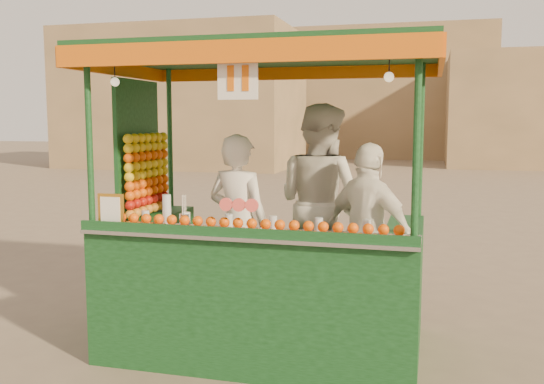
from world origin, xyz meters
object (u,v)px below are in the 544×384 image
(vendor_middle, at_px, (320,203))
(vendor_right, at_px, (369,232))
(juice_cart, at_px, (256,256))
(vendor_left, at_px, (238,224))

(vendor_middle, relative_size, vendor_right, 1.22)
(juice_cart, relative_size, vendor_right, 1.89)
(vendor_right, bearing_deg, juice_cart, 42.56)
(vendor_right, bearing_deg, vendor_middle, -11.10)
(juice_cart, relative_size, vendor_middle, 1.55)
(vendor_left, relative_size, vendor_middle, 0.85)
(juice_cart, height_order, vendor_left, juice_cart)
(vendor_middle, bearing_deg, vendor_right, 164.40)
(juice_cart, distance_m, vendor_middle, 0.91)
(vendor_left, relative_size, vendor_right, 1.04)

